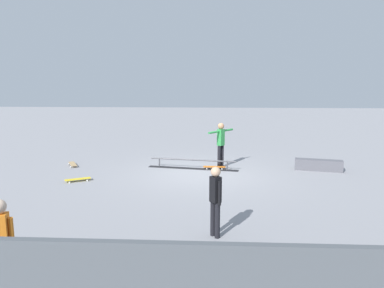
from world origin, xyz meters
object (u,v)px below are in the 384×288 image
(skateboard_main, at_px, (214,167))
(bystander_orange_shirt, at_px, (2,244))
(grind_rail, at_px, (193,165))
(bystander_black_shirt, at_px, (215,198))
(loose_skateboard_yellow, at_px, (78,179))
(skate_ledge, at_px, (319,165))
(loose_skateboard_natural, at_px, (73,164))
(skater_main, at_px, (221,142))

(skateboard_main, relative_size, bystander_orange_shirt, 0.52)
(grind_rail, xyz_separation_m, bystander_orange_shirt, (2.32, 8.26, 0.72))
(bystander_black_shirt, distance_m, loose_skateboard_yellow, 5.92)
(bystander_orange_shirt, relative_size, loose_skateboard_yellow, 1.93)
(skateboard_main, height_order, loose_skateboard_yellow, same)
(skate_ledge, relative_size, loose_skateboard_yellow, 2.03)
(grind_rail, xyz_separation_m, skate_ledge, (-4.49, 0.02, 0.04))
(skate_ledge, xyz_separation_m, loose_skateboard_natural, (9.01, -0.22, -0.12))
(grind_rail, bearing_deg, skate_ledge, -171.09)
(bystander_orange_shirt, xyz_separation_m, loose_skateboard_yellow, (1.24, -6.36, -0.80))
(skate_ledge, relative_size, skateboard_main, 2.03)
(bystander_black_shirt, height_order, loose_skateboard_natural, bystander_black_shirt)
(grind_rail, height_order, loose_skateboard_yellow, grind_rail)
(bystander_black_shirt, relative_size, loose_skateboard_natural, 1.86)
(skater_main, height_order, loose_skateboard_natural, skater_main)
(bystander_orange_shirt, xyz_separation_m, loose_skateboard_natural, (2.20, -8.46, -0.80))
(skater_main, bearing_deg, skateboard_main, -9.57)
(bystander_orange_shirt, bearing_deg, loose_skateboard_natural, -87.61)
(skate_ledge, distance_m, skater_main, 3.57)
(skater_main, bearing_deg, loose_skateboard_natural, -49.37)
(skater_main, distance_m, loose_skateboard_natural, 5.60)
(skate_ledge, relative_size, bystander_orange_shirt, 1.05)
(bystander_orange_shirt, relative_size, bystander_black_shirt, 1.04)
(grind_rail, distance_m, loose_skateboard_yellow, 4.04)
(grind_rail, bearing_deg, loose_skateboard_natural, 6.63)
(skate_ledge, height_order, loose_skateboard_natural, skate_ledge)
(skateboard_main, height_order, loose_skateboard_natural, same)
(skater_main, height_order, loose_skateboard_yellow, skater_main)
(skateboard_main, distance_m, loose_skateboard_yellow, 4.75)
(loose_skateboard_natural, bearing_deg, skate_ledge, -120.83)
(grind_rail, relative_size, skater_main, 2.00)
(loose_skateboard_yellow, bearing_deg, skater_main, 176.61)
(skateboard_main, distance_m, bystander_black_shirt, 5.93)
(skate_ledge, bearing_deg, bystander_black_shirt, 57.46)
(bystander_orange_shirt, bearing_deg, skater_main, -123.65)
(bystander_black_shirt, bearing_deg, bystander_orange_shirt, 90.73)
(skate_ledge, bearing_deg, skateboard_main, -0.61)
(bystander_orange_shirt, bearing_deg, bystander_black_shirt, -154.30)
(skateboard_main, distance_m, loose_skateboard_natural, 5.31)
(skate_ledge, xyz_separation_m, skater_main, (3.48, -0.23, 0.77))
(bystander_orange_shirt, xyz_separation_m, bystander_black_shirt, (-3.08, -2.40, -0.04))
(skate_ledge, distance_m, bystander_black_shirt, 6.96)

